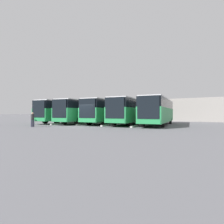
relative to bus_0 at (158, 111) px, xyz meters
name	(u,v)px	position (x,y,z in m)	size (l,w,h in m)	color
ground_plane	(82,126)	(7.08, 6.33, -1.84)	(600.00, 600.00, 0.00)	#5B5B60
bus_0	(158,111)	(0.00, 0.00, 0.00)	(3.28, 12.01, 3.29)	#238447
curb_divider_0	(140,125)	(1.77, 1.76, -1.76)	(0.24, 7.32, 0.15)	#B2B2AD
bus_1	(132,111)	(3.54, 0.10, 0.00)	(3.28, 12.01, 3.29)	#238447
curb_divider_1	(114,124)	(5.31, 1.86, -1.76)	(0.24, 7.32, 0.15)	#B2B2AD
bus_2	(109,111)	(7.08, 0.12, 0.00)	(3.28, 12.01, 3.29)	#238447
curb_divider_2	(92,123)	(8.85, 1.88, -1.76)	(0.24, 7.32, 0.15)	#B2B2AD
bus_3	(86,111)	(10.61, 0.88, 0.00)	(3.28, 12.01, 3.29)	#238447
curb_divider_3	(69,123)	(12.38, 2.64, -1.76)	(0.24, 7.32, 0.15)	#B2B2AD
bus_4	(68,111)	(14.15, 0.99, 0.00)	(3.28, 12.01, 3.29)	#238447
pedestrian	(33,119)	(11.45, 9.43, -0.98)	(0.47, 0.47, 1.59)	#38384C
station_building	(148,111)	(7.08, -19.01, 0.30)	(38.79, 16.90, 4.24)	gray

